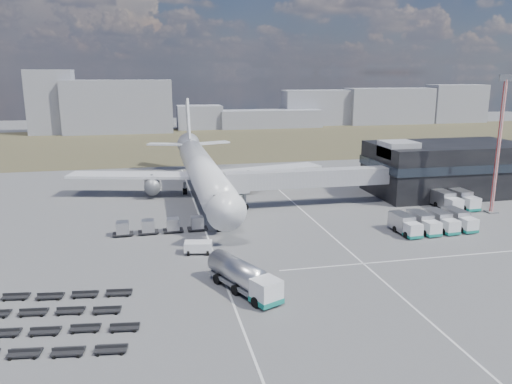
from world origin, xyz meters
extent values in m
plane|color=#565659|center=(0.00, 0.00, 0.00)|extent=(420.00, 420.00, 0.00)
cube|color=#443F29|center=(0.00, 110.00, 0.01)|extent=(420.00, 90.00, 0.01)
cube|color=silver|center=(-2.00, 5.00, 0.01)|extent=(0.25, 110.00, 0.01)
cube|color=silver|center=(16.00, 5.00, 0.01)|extent=(0.25, 110.00, 0.01)
cube|color=silver|center=(25.00, -8.00, 0.01)|extent=(40.00, 0.25, 0.01)
cube|color=black|center=(48.00, 24.00, 5.00)|extent=(30.00, 16.00, 10.00)
cube|color=#262D38|center=(48.00, 24.00, 6.20)|extent=(30.40, 16.40, 1.60)
cube|color=#939399|center=(36.00, 22.00, 9.50)|extent=(6.00, 6.00, 3.00)
cube|color=#939399|center=(18.10, 20.50, 5.10)|extent=(29.80, 3.00, 3.00)
cube|color=#939399|center=(4.70, 20.00, 5.10)|extent=(4.00, 3.60, 3.40)
cylinder|color=slate|center=(6.20, 20.50, 2.55)|extent=(0.70, 0.70, 5.10)
cylinder|color=black|center=(6.20, 20.50, 0.45)|extent=(1.40, 0.90, 1.40)
cylinder|color=silver|center=(0.00, 30.00, 5.30)|extent=(5.60, 48.00, 5.60)
cone|color=silver|center=(0.00, 3.50, 5.30)|extent=(5.60, 5.00, 5.60)
cone|color=silver|center=(0.00, 58.00, 6.10)|extent=(5.60, 8.00, 5.60)
cube|color=black|center=(0.00, 5.50, 6.10)|extent=(2.20, 2.00, 0.80)
cube|color=silver|center=(-13.00, 35.00, 4.10)|extent=(25.59, 11.38, 0.50)
cube|color=silver|center=(13.00, 35.00, 4.10)|extent=(25.59, 11.38, 0.50)
cylinder|color=slate|center=(-9.50, 33.00, 2.40)|extent=(3.00, 5.00, 3.00)
cylinder|color=slate|center=(9.50, 33.00, 2.40)|extent=(3.00, 5.00, 3.00)
cube|color=silver|center=(-5.50, 60.00, 6.50)|extent=(9.49, 5.63, 0.35)
cube|color=silver|center=(5.50, 60.00, 6.50)|extent=(9.49, 5.63, 0.35)
cube|color=silver|center=(0.00, 61.00, 11.80)|extent=(0.50, 9.06, 11.45)
cylinder|color=slate|center=(0.00, 9.00, 1.25)|extent=(0.50, 0.50, 2.50)
cylinder|color=slate|center=(-3.20, 34.00, 1.25)|extent=(0.60, 0.60, 2.50)
cylinder|color=slate|center=(3.20, 34.00, 1.25)|extent=(0.60, 0.60, 2.50)
cylinder|color=black|center=(0.00, 9.00, 0.50)|extent=(0.50, 1.20, 1.20)
cube|color=gray|center=(-45.90, 146.63, 12.34)|extent=(17.18, 12.00, 24.69)
cube|color=gray|center=(-20.79, 143.89, 10.38)|extent=(41.94, 12.00, 20.75)
cube|color=gray|center=(12.13, 152.34, 4.96)|extent=(18.79, 12.00, 9.91)
cube|color=gray|center=(43.05, 150.77, 3.83)|extent=(44.46, 12.00, 7.65)
cube|color=gray|center=(68.39, 157.69, 7.89)|extent=(34.61, 12.00, 15.78)
cube|color=gray|center=(101.59, 155.09, 8.25)|extent=(40.90, 12.00, 16.49)
cube|color=gray|center=(137.08, 155.81, 8.95)|extent=(27.29, 12.00, 17.89)
cube|color=silver|center=(1.32, -16.58, 1.57)|extent=(3.45, 3.45, 2.50)
cube|color=#15796B|center=(1.32, -16.58, 0.60)|extent=(3.60, 3.60, 0.54)
cylinder|color=#AAAAAF|center=(-0.88, -11.74, 2.06)|extent=(5.85, 8.53, 2.71)
cube|color=slate|center=(-0.88, -11.74, 0.81)|extent=(5.75, 8.49, 0.38)
cylinder|color=black|center=(-0.21, -13.22, 0.54)|extent=(3.06, 2.26, 1.19)
cube|color=silver|center=(-4.00, 0.19, 0.80)|extent=(3.94, 2.67, 1.60)
cube|color=silver|center=(7.20, 33.83, 1.45)|extent=(2.99, 5.72, 2.54)
cube|color=#15796B|center=(7.20, 33.83, 0.41)|extent=(3.09, 5.83, 0.41)
cube|color=silver|center=(27.20, -0.20, 1.21)|extent=(2.25, 2.17, 2.05)
cube|color=#15796B|center=(27.20, -0.20, 0.42)|extent=(2.35, 2.26, 0.42)
cube|color=#AAAAAF|center=(27.02, 3.05, 1.58)|extent=(2.47, 4.40, 2.42)
cube|color=silver|center=(30.36, -0.01, 1.21)|extent=(2.25, 2.17, 2.05)
cube|color=#15796B|center=(30.36, -0.01, 0.42)|extent=(2.35, 2.26, 0.42)
cube|color=#AAAAAF|center=(30.17, 3.24, 1.58)|extent=(2.47, 4.40, 2.42)
cube|color=silver|center=(33.52, 0.17, 1.21)|extent=(2.25, 2.17, 2.05)
cube|color=#15796B|center=(33.52, 0.17, 0.42)|extent=(2.35, 2.26, 0.42)
cube|color=#AAAAAF|center=(33.33, 3.42, 1.58)|extent=(2.47, 4.40, 2.42)
cube|color=silver|center=(36.68, 0.35, 1.21)|extent=(2.25, 2.17, 2.05)
cube|color=#15796B|center=(36.68, 0.35, 0.42)|extent=(2.35, 2.26, 0.42)
cube|color=#AAAAAF|center=(36.49, 3.60, 1.58)|extent=(2.47, 4.40, 2.42)
cube|color=silver|center=(41.13, 10.84, 1.33)|extent=(2.44, 2.34, 2.25)
cube|color=#15796B|center=(41.13, 10.84, 0.46)|extent=(2.55, 2.45, 0.46)
cube|color=#AAAAAF|center=(40.98, 14.41, 1.74)|extent=(2.64, 4.79, 2.65)
cube|color=silver|center=(44.60, 10.99, 1.33)|extent=(2.44, 2.34, 2.25)
cube|color=#15796B|center=(44.60, 10.99, 0.46)|extent=(2.55, 2.45, 0.46)
cube|color=#AAAAAF|center=(44.45, 14.55, 1.74)|extent=(2.64, 4.79, 2.65)
cube|color=black|center=(-14.16, 9.84, 0.34)|extent=(3.03, 1.91, 0.21)
cube|color=#AAAAAF|center=(-14.16, 9.84, 1.32)|extent=(1.88, 1.88, 1.72)
cube|color=black|center=(-10.48, 9.93, 0.34)|extent=(3.03, 1.91, 0.21)
cube|color=#AAAAAF|center=(-10.48, 9.93, 1.32)|extent=(1.88, 1.88, 1.72)
cube|color=black|center=(-6.81, 10.02, 0.34)|extent=(3.03, 1.91, 0.21)
cube|color=#AAAAAF|center=(-6.81, 10.02, 1.32)|extent=(1.88, 1.88, 1.72)
cube|color=black|center=(-3.13, 10.11, 0.34)|extent=(3.03, 1.91, 0.21)
cube|color=#AAAAAF|center=(-3.13, 10.11, 1.32)|extent=(1.88, 1.88, 1.72)
cube|color=black|center=(-23.68, -13.48, 0.32)|extent=(21.65, 3.98, 0.65)
cube|color=black|center=(-23.22, -9.72, 0.32)|extent=(21.65, 3.98, 0.65)
cylinder|color=red|center=(47.43, 9.38, 11.21)|extent=(0.63, 0.63, 22.42)
cube|color=slate|center=(47.43, 9.38, 22.69)|extent=(2.20, 1.26, 1.08)
cube|color=#565659|center=(47.43, 9.38, 0.13)|extent=(1.79, 1.79, 0.27)
camera|label=1|loc=(-9.84, -62.92, 23.51)|focal=35.00mm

